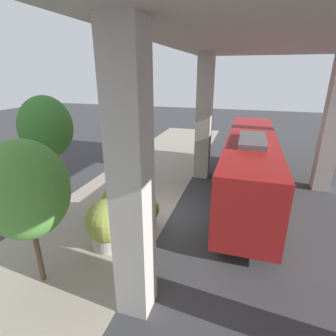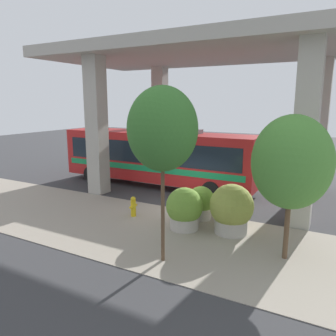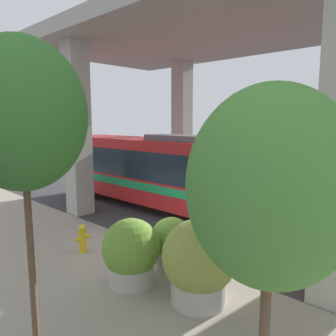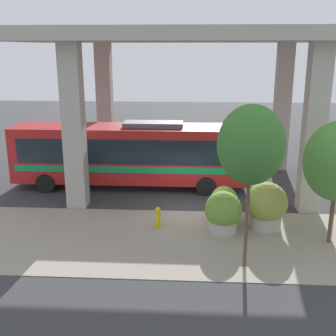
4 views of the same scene
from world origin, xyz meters
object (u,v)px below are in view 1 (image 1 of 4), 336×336
at_px(bus, 249,162).
at_px(planter_back, 118,204).
at_px(planter_front, 108,224).
at_px(street_tree_far, 46,127).
at_px(street_tree_near, 25,190).
at_px(fire_hydrant, 145,189).
at_px(planter_middle, 146,212).

height_order(bus, planter_back, bus).
xyz_separation_m(planter_front, street_tree_far, (-3.29, 1.23, 3.31)).
xyz_separation_m(planter_front, street_tree_near, (-1.24, -2.25, 2.26)).
xyz_separation_m(fire_hydrant, street_tree_near, (-0.97, -6.71, 2.78)).
relative_size(bus, street_tree_far, 2.20).
bearing_deg(planter_middle, planter_front, -117.89).
height_order(bus, fire_hydrant, bus).
xyz_separation_m(planter_middle, street_tree_near, (-2.12, -3.91, 2.49)).
bearing_deg(bus, street_tree_near, -126.15).
bearing_deg(street_tree_near, planter_back, 79.68).
relative_size(planter_front, street_tree_near, 0.42).
height_order(bus, street_tree_far, street_tree_far).
relative_size(fire_hydrant, street_tree_near, 0.20).
xyz_separation_m(planter_front, planter_middle, (0.88, 1.66, -0.22)).
xyz_separation_m(bus, planter_middle, (-4.16, -4.68, -1.17)).
relative_size(planter_front, planter_middle, 1.33).
distance_m(planter_front, street_tree_near, 3.42).
bearing_deg(bus, planter_back, -140.63).
relative_size(bus, fire_hydrant, 13.15).
xyz_separation_m(planter_middle, street_tree_far, (-4.17, -0.43, 3.53)).
bearing_deg(planter_back, fire_hydrant, 84.96).
height_order(planter_back, street_tree_near, street_tree_near).
bearing_deg(fire_hydrant, bus, 19.45).
relative_size(bus, planter_middle, 8.26).
xyz_separation_m(fire_hydrant, planter_front, (0.27, -4.47, 0.51)).
bearing_deg(fire_hydrant, planter_middle, -67.80).
relative_size(fire_hydrant, planter_back, 0.54).
bearing_deg(planter_front, planter_back, 105.57).
relative_size(planter_middle, street_tree_far, 0.27).
height_order(bus, planter_middle, bus).
bearing_deg(bus, planter_middle, -131.62).
distance_m(fire_hydrant, planter_back, 2.71).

